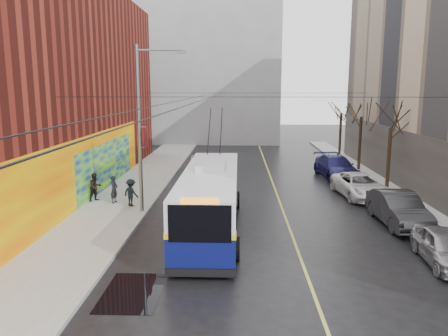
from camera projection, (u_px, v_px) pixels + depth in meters
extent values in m
plane|color=black|center=(270.00, 303.00, 13.96)|extent=(140.00, 140.00, 0.00)
cube|color=gray|center=(121.00, 202.00, 25.99)|extent=(4.00, 60.00, 0.15)
cube|color=gray|center=(410.00, 205.00, 25.47)|extent=(2.00, 60.00, 0.15)
cube|color=#BFB74C|center=(278.00, 197.00, 27.68)|extent=(0.12, 50.00, 0.01)
cube|color=orange|center=(74.00, 177.00, 23.74)|extent=(0.08, 28.00, 4.00)
cube|color=#052498|center=(108.00, 165.00, 29.71)|extent=(0.06, 12.00, 3.20)
cube|color=#4C4742|center=(415.00, 166.00, 27.06)|extent=(0.06, 36.00, 4.00)
cube|color=gray|center=(200.00, 71.00, 56.76)|extent=(20.00, 12.00, 18.00)
cylinder|color=slate|center=(139.00, 132.00, 23.17)|extent=(0.20, 0.20, 9.00)
cube|color=maroon|center=(146.00, 137.00, 23.22)|extent=(0.04, 0.60, 1.10)
cylinder|color=slate|center=(160.00, 50.00, 22.38)|extent=(2.40, 0.10, 0.10)
cube|color=slate|center=(181.00, 52.00, 22.36)|extent=(0.50, 0.22, 0.12)
cylinder|color=black|center=(195.00, 97.00, 27.71)|extent=(0.02, 60.00, 0.02)
cylinder|color=black|center=(211.00, 97.00, 27.68)|extent=(0.02, 60.00, 0.02)
cylinder|color=black|center=(263.00, 97.00, 18.71)|extent=(18.00, 0.02, 0.02)
cylinder|color=black|center=(251.00, 93.00, 34.44)|extent=(18.00, 0.02, 0.02)
cylinder|color=black|center=(389.00, 159.00, 29.04)|extent=(0.24, 0.24, 4.20)
cylinder|color=black|center=(360.00, 144.00, 35.89)|extent=(0.24, 0.24, 4.48)
cylinder|color=black|center=(340.00, 136.00, 42.79)|extent=(0.24, 0.24, 4.37)
cube|color=black|center=(133.00, 292.00, 14.69)|extent=(1.94, 3.03, 0.01)
ellipsoid|color=slate|center=(217.00, 89.00, 21.95)|extent=(0.44, 0.20, 0.12)
ellipsoid|color=slate|center=(255.00, 77.00, 22.12)|extent=(0.44, 0.20, 0.12)
ellipsoid|color=slate|center=(173.00, 77.00, 23.99)|extent=(0.44, 0.20, 0.12)
cube|color=#0A0F4F|center=(211.00, 211.00, 21.09)|extent=(2.55, 11.61, 1.45)
cube|color=silver|center=(210.00, 184.00, 20.85)|extent=(2.55, 11.61, 1.26)
cube|color=yellow|center=(210.00, 197.00, 20.96)|extent=(2.58, 11.65, 0.21)
cube|color=black|center=(200.00, 224.00, 15.16)|extent=(2.22, 0.04, 1.35)
cube|color=black|center=(217.00, 166.00, 26.59)|extent=(2.22, 0.04, 1.16)
cube|color=black|center=(184.00, 186.00, 20.91)|extent=(0.07, 10.64, 0.97)
cube|color=black|center=(237.00, 186.00, 20.82)|extent=(0.07, 10.64, 0.97)
cube|color=silver|center=(212.00, 164.00, 21.66)|extent=(1.36, 2.91, 0.29)
cube|color=black|center=(200.00, 273.00, 15.44)|extent=(2.52, 0.12, 0.29)
cylinder|color=black|center=(173.00, 248.00, 17.41)|extent=(0.29, 0.97, 0.97)
cylinder|color=black|center=(236.00, 249.00, 17.33)|extent=(0.29, 0.97, 0.97)
cylinder|color=black|center=(193.00, 200.00, 25.02)|extent=(0.29, 0.97, 0.97)
cylinder|color=black|center=(237.00, 200.00, 24.93)|extent=(0.29, 0.97, 0.97)
cylinder|color=black|center=(209.00, 130.00, 24.75)|extent=(0.07, 3.36, 2.38)
cylinder|color=black|center=(221.00, 130.00, 24.72)|extent=(0.07, 3.36, 2.38)
imported|color=#9D9DA2|center=(445.00, 247.00, 16.93)|extent=(1.88, 4.13, 1.37)
imported|color=#2B2B2E|center=(398.00, 209.00, 21.85)|extent=(1.90, 5.07, 1.65)
imported|color=white|center=(360.00, 186.00, 27.45)|extent=(2.93, 5.53, 1.48)
imported|color=#191855|center=(336.00, 167.00, 33.37)|extent=(2.94, 5.96, 1.67)
imported|color=#A3A3A7|center=(197.00, 164.00, 35.23)|extent=(2.12, 4.49, 1.49)
imported|color=black|center=(114.00, 189.00, 25.49)|extent=(0.49, 0.65, 1.60)
imported|color=black|center=(95.00, 187.00, 25.89)|extent=(1.00, 1.03, 1.68)
imported|color=black|center=(131.00, 193.00, 24.75)|extent=(1.17, 1.02, 1.57)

